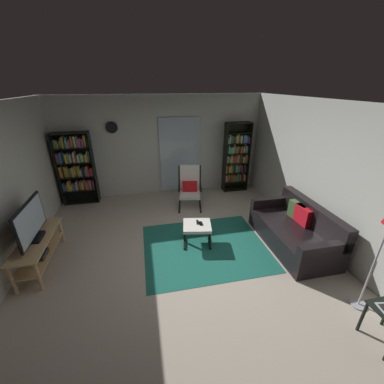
# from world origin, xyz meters

# --- Properties ---
(ground_plane) EXTENTS (7.02, 7.02, 0.00)m
(ground_plane) POSITION_xyz_m (0.00, 0.00, 0.00)
(ground_plane) COLOR #B2A695
(wall_back) EXTENTS (5.60, 0.06, 2.60)m
(wall_back) POSITION_xyz_m (0.00, 2.90, 1.30)
(wall_back) COLOR beige
(wall_back) RESTS_ON ground
(wall_right) EXTENTS (0.06, 6.00, 2.60)m
(wall_right) POSITION_xyz_m (2.70, 0.00, 1.30)
(wall_right) COLOR beige
(wall_right) RESTS_ON ground
(glass_door_panel) EXTENTS (1.10, 0.01, 2.00)m
(glass_door_panel) POSITION_xyz_m (0.48, 2.83, 1.05)
(glass_door_panel) COLOR silver
(area_rug) EXTENTS (2.28, 1.90, 0.01)m
(area_rug) POSITION_xyz_m (0.48, 0.13, 0.00)
(area_rug) COLOR #1C6255
(area_rug) RESTS_ON ground
(tv_stand) EXTENTS (0.45, 1.33, 0.52)m
(tv_stand) POSITION_xyz_m (-2.36, 0.24, 0.34)
(tv_stand) COLOR tan
(tv_stand) RESTS_ON ground
(television) EXTENTS (0.20, 1.00, 0.64)m
(television) POSITION_xyz_m (-2.35, 0.26, 0.83)
(television) COLOR black
(television) RESTS_ON tv_stand
(bookshelf_near_tv) EXTENTS (0.84, 0.30, 1.80)m
(bookshelf_near_tv) POSITION_xyz_m (-2.15, 2.66, 0.97)
(bookshelf_near_tv) COLOR black
(bookshelf_near_tv) RESTS_ON ground
(bookshelf_near_sofa) EXTENTS (0.68, 0.30, 1.91)m
(bookshelf_near_sofa) POSITION_xyz_m (2.00, 2.60, 0.93)
(bookshelf_near_sofa) COLOR black
(bookshelf_near_sofa) RESTS_ON ground
(leather_sofa) EXTENTS (0.90, 1.80, 0.82)m
(leather_sofa) POSITION_xyz_m (2.18, -0.11, 0.30)
(leather_sofa) COLOR black
(leather_sofa) RESTS_ON ground
(lounge_armchair) EXTENTS (0.67, 0.74, 1.02)m
(lounge_armchair) POSITION_xyz_m (0.55, 1.87, 0.53)
(lounge_armchair) COLOR black
(lounge_armchair) RESTS_ON ground
(ottoman) EXTENTS (0.60, 0.57, 0.41)m
(ottoman) POSITION_xyz_m (0.37, 0.31, 0.34)
(ottoman) COLOR white
(ottoman) RESTS_ON ground
(tv_remote) EXTENTS (0.06, 0.15, 0.02)m
(tv_remote) POSITION_xyz_m (0.39, 0.37, 0.42)
(tv_remote) COLOR black
(tv_remote) RESTS_ON ottoman
(cell_phone) EXTENTS (0.07, 0.14, 0.01)m
(cell_phone) POSITION_xyz_m (0.44, 0.32, 0.41)
(cell_phone) COLOR black
(cell_phone) RESTS_ON ottoman
(wall_clock) EXTENTS (0.29, 0.03, 0.29)m
(wall_clock) POSITION_xyz_m (-1.21, 2.82, 1.85)
(wall_clock) COLOR silver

